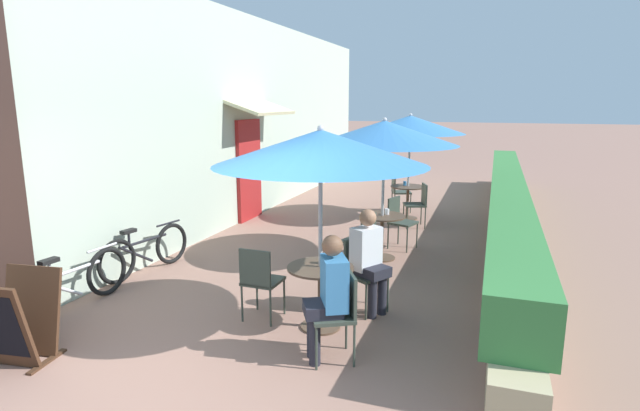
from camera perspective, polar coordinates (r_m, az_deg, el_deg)
ground_plane at (r=4.66m, az=-17.44°, el=-20.72°), size 120.00×120.00×0.00m
cafe_facade_wall at (r=11.10m, az=-7.63°, el=9.77°), size 0.98×13.88×4.20m
planter_hedge at (r=10.12m, az=20.55°, el=0.07°), size 0.60×12.88×1.01m
patio_table_near at (r=5.52m, az=0.05°, el=-9.06°), size 0.73×0.73×0.71m
patio_umbrella_near at (r=5.18m, az=0.06°, el=6.62°), size 2.25×2.25×2.23m
cafe_chair_near_left at (r=4.88m, az=2.29°, el=-11.71°), size 0.54×0.54×0.87m
seated_patron_near_left at (r=4.80m, az=0.98°, el=-9.93°), size 0.50×0.47×1.25m
cafe_chair_near_right at (r=6.01m, az=4.85°, el=-7.15°), size 0.55×0.55×0.87m
seated_patron_near_right at (r=5.88m, az=5.64°, el=-5.85°), size 0.51×0.48×1.25m
cafe_chair_near_back at (r=5.72m, az=-6.90°, el=-8.18°), size 0.41×0.41×0.87m
coffee_cup_near at (r=5.54m, az=0.28°, el=-6.17°), size 0.07×0.07×0.09m
patio_table_mid at (r=7.96m, az=7.09°, el=-2.59°), size 0.73×0.73×0.71m
patio_umbrella_mid at (r=7.72m, az=7.38°, el=8.24°), size 2.25×2.25×2.23m
cafe_chair_mid_left at (r=8.59m, az=9.04°, el=-1.45°), size 0.50×0.50×0.87m
cafe_chair_mid_right at (r=7.33m, az=4.82°, el=-3.64°), size 0.50×0.50×0.87m
coffee_cup_mid at (r=7.97m, az=7.67°, el=-0.70°), size 0.07×0.07×0.09m
patio_table_far at (r=10.76m, az=9.99°, el=1.10°), size 0.73×0.73×0.71m
patio_umbrella_far at (r=10.59m, az=10.28°, el=9.08°), size 2.25×2.25×2.23m
cafe_chair_far_left at (r=10.09m, az=11.20°, el=0.45°), size 0.52×0.52×0.87m
cafe_chair_far_right at (r=11.42m, az=8.93°, el=1.84°), size 0.52×0.52×0.87m
coffee_cup_far at (r=10.80m, az=9.67°, el=2.52°), size 0.07×0.07×0.09m
bicycle_leaning at (r=6.73m, az=-26.44°, el=-7.97°), size 0.20×1.65×0.71m
bicycle_second at (r=7.71m, az=-19.32°, el=-4.94°), size 0.32×1.64×0.72m
menu_board at (r=5.69m, az=-31.39°, el=-10.99°), size 0.69×0.71×0.87m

